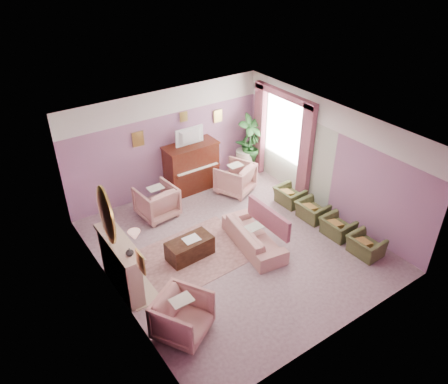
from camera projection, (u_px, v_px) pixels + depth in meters
floor at (235, 246)px, 9.86m from camera, size 5.50×6.00×0.01m
ceiling at (237, 132)px, 8.38m from camera, size 5.50×6.00×0.01m
wall_back at (167, 142)px, 11.21m from camera, size 5.50×0.02×2.80m
wall_front at (345, 275)px, 7.02m from camera, size 5.50×0.02×2.80m
wall_left at (111, 240)px, 7.79m from camera, size 0.02×6.00×2.80m
wall_right at (328, 159)px, 10.45m from camera, size 0.02×6.00×2.80m
picture_rail_band at (164, 103)px, 10.64m from camera, size 5.50×0.01×0.65m
stripe_panel at (290, 151)px, 11.52m from camera, size 0.01×3.00×2.15m
fireplace_surround at (121, 266)px, 8.46m from camera, size 0.30×1.40×1.10m
fireplace_inset at (127, 270)px, 8.59m from camera, size 0.18×0.72×0.68m
fire_ember at (130, 276)px, 8.70m from camera, size 0.06×0.54×0.10m
mantel_shelf at (119, 243)px, 8.17m from camera, size 0.40×1.55×0.07m
hearth at (134, 283)px, 8.84m from camera, size 0.55×1.50×0.02m
mirror_frame at (106, 215)px, 7.74m from camera, size 0.04×0.72×1.20m
mirror_glass at (108, 215)px, 7.76m from camera, size 0.01×0.60×1.06m
sconce_shade at (135, 235)px, 6.95m from camera, size 0.20×0.20×0.16m
piano at (191, 168)px, 11.63m from camera, size 1.40×0.60×1.30m
piano_keyshelf at (198, 171)px, 11.35m from camera, size 1.30×0.12×0.06m
piano_keys at (198, 169)px, 11.33m from camera, size 1.20×0.08×0.02m
piano_top at (190, 145)px, 11.28m from camera, size 1.45×0.65×0.04m
television at (191, 136)px, 11.09m from camera, size 0.80×0.12×0.48m
print_back_left at (138, 139)px, 10.63m from camera, size 0.30×0.03×0.38m
print_back_right at (218, 116)px, 11.73m from camera, size 0.26×0.03×0.34m
print_back_mid at (184, 117)px, 11.11m from camera, size 0.22×0.03×0.26m
print_left_wall at (141, 262)px, 6.80m from camera, size 0.03×0.28×0.36m
window_blind at (285, 126)px, 11.35m from camera, size 0.03×1.40×1.80m
curtain_left at (306, 154)px, 10.88m from camera, size 0.16×0.34×2.60m
curtain_right at (260, 129)px, 12.16m from camera, size 0.16×0.34×2.60m
pelmet at (285, 95)px, 10.85m from camera, size 0.16×2.20×0.16m
mantel_plant at (107, 221)px, 8.47m from camera, size 0.16×0.16×0.28m
mantel_vase at (130, 252)px, 7.77m from camera, size 0.16×0.16×0.16m
area_rug at (194, 255)px, 9.58m from camera, size 2.58×1.91×0.01m
coffee_table at (190, 248)px, 9.43m from camera, size 1.03×0.55×0.45m
table_paper at (191, 239)px, 9.33m from camera, size 0.35×0.28×0.01m
sofa at (254, 232)px, 9.67m from camera, size 0.61×1.83×0.74m
sofa_throw at (268, 218)px, 9.74m from camera, size 0.09×1.38×0.51m
floral_armchair_left at (157, 200)px, 10.64m from camera, size 0.87×0.87×0.90m
floral_armchair_right at (235, 177)px, 11.60m from camera, size 0.87×0.87×0.90m
floral_armchair_front at (183, 315)px, 7.55m from camera, size 0.87×0.87×0.90m
olive_chair_a at (366, 243)px, 9.45m from camera, size 0.50×0.71×0.61m
olive_chair_b at (338, 225)px, 10.03m from camera, size 0.50×0.71×0.61m
olive_chair_c at (312, 208)px, 10.60m from camera, size 0.50×0.71×0.61m
olive_chair_d at (290, 194)px, 11.17m from camera, size 0.50×0.71×0.61m
side_table at (245, 161)px, 12.57m from camera, size 0.52×0.52×0.70m
side_plant_big at (245, 145)px, 12.29m from camera, size 0.30×0.30×0.34m
side_plant_small at (251, 146)px, 12.30m from camera, size 0.16×0.16×0.28m
palm_pot at (249, 168)px, 12.63m from camera, size 0.34×0.34×0.34m
palm_plant at (250, 140)px, 12.16m from camera, size 0.76×0.76×1.44m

